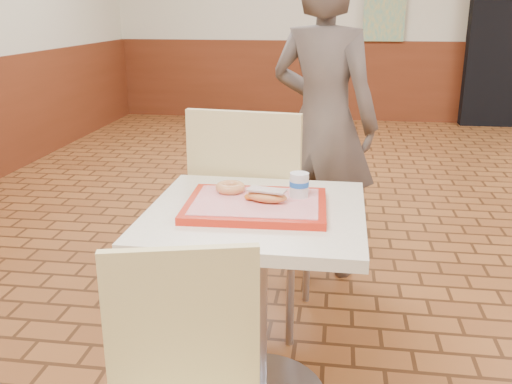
# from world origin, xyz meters

# --- Properties ---
(main_table) EXTENTS (0.72, 0.72, 0.76)m
(main_table) POSITION_xyz_m (-1.37, -0.73, 0.51)
(main_table) COLOR beige
(main_table) RESTS_ON ground
(chair_main_back) EXTENTS (0.52, 0.52, 1.02)m
(chair_main_back) POSITION_xyz_m (-1.46, -0.20, 0.57)
(chair_main_back) COLOR #D4C27F
(chair_main_back) RESTS_ON ground
(customer) EXTENTS (0.71, 0.60, 1.64)m
(customer) POSITION_xyz_m (-1.18, 0.49, 0.82)
(customer) COLOR brown
(customer) RESTS_ON ground
(serving_tray) EXTENTS (0.46, 0.36, 0.03)m
(serving_tray) POSITION_xyz_m (-1.37, -0.73, 0.77)
(serving_tray) COLOR red
(serving_tray) RESTS_ON main_table
(ring_donut) EXTENTS (0.12, 0.12, 0.03)m
(ring_donut) POSITION_xyz_m (-1.47, -0.64, 0.80)
(ring_donut) COLOR #CD834A
(ring_donut) RESTS_ON serving_tray
(long_john_donut) EXTENTS (0.15, 0.10, 0.04)m
(long_john_donut) POSITION_xyz_m (-1.33, -0.73, 0.81)
(long_john_donut) COLOR #CE793C
(long_john_donut) RESTS_ON serving_tray
(paper_cup) EXTENTS (0.07, 0.07, 0.08)m
(paper_cup) POSITION_xyz_m (-1.23, -0.66, 0.83)
(paper_cup) COLOR silver
(paper_cup) RESTS_ON serving_tray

